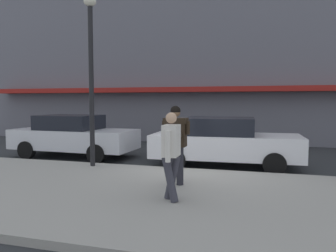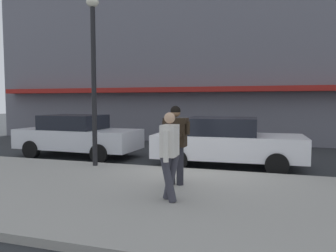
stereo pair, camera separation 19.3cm
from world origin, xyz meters
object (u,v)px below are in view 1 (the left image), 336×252
Objects in this scene: parked_sedan_near at (73,136)px; pedestrian_in_light_coat at (171,151)px; man_texting_on_phone at (176,136)px; parked_sedan_mid at (224,142)px; street_lamp_post at (91,63)px.

pedestrian_in_light_coat is (4.95, -4.55, 0.32)m from parked_sedan_near.
man_texting_on_phone is 1.21m from pedestrian_in_light_coat.
parked_sedan_mid is 0.94× the size of street_lamp_post.
street_lamp_post is (-3.67, -1.56, 2.35)m from parked_sedan_mid.
street_lamp_post is (1.83, -1.92, 2.35)m from parked_sedan_near.
pedestrian_in_light_coat is (0.22, -1.19, -0.14)m from man_texting_on_phone.
parked_sedan_mid is 4.24m from pedestrian_in_light_coat.
pedestrian_in_light_coat is 4.56m from street_lamp_post.
man_texting_on_phone is at bearing 100.42° from pedestrian_in_light_coat.
street_lamp_post reaches higher than pedestrian_in_light_coat.
parked_sedan_mid is at bearing 75.67° from man_texting_on_phone.
parked_sedan_mid is at bearing 23.00° from street_lamp_post.
parked_sedan_near is 6.73m from pedestrian_in_light_coat.
pedestrian_in_light_coat is at bearing -79.58° from man_texting_on_phone.
pedestrian_in_light_coat is at bearing -40.19° from street_lamp_post.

